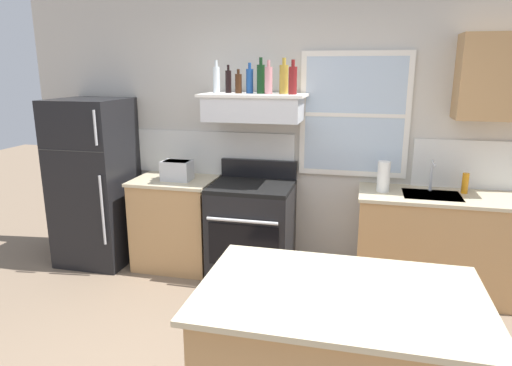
% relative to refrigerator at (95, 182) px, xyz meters
% --- Properties ---
extents(back_wall, '(5.40, 0.11, 2.70)m').
position_rel_refrigerator_xyz_m(back_wall, '(1.93, 0.39, 0.51)').
color(back_wall, beige).
rests_on(back_wall, ground_plane).
extents(refrigerator, '(0.70, 0.72, 1.68)m').
position_rel_refrigerator_xyz_m(refrigerator, '(0.00, 0.00, 0.00)').
color(refrigerator, black).
rests_on(refrigerator, ground_plane).
extents(counter_left_of_stove, '(0.79, 0.63, 0.91)m').
position_rel_refrigerator_xyz_m(counter_left_of_stove, '(0.85, 0.06, -0.38)').
color(counter_left_of_stove, tan).
rests_on(counter_left_of_stove, ground_plane).
extents(toaster, '(0.30, 0.20, 0.19)m').
position_rel_refrigerator_xyz_m(toaster, '(0.90, 0.02, 0.17)').
color(toaster, silver).
rests_on(toaster, counter_left_of_stove).
extents(stove_range, '(0.76, 0.69, 1.09)m').
position_rel_refrigerator_xyz_m(stove_range, '(1.65, 0.02, -0.37)').
color(stove_range, black).
rests_on(stove_range, ground_plane).
extents(range_hood_shelf, '(0.96, 0.52, 0.24)m').
position_rel_refrigerator_xyz_m(range_hood_shelf, '(1.65, 0.12, 0.78)').
color(range_hood_shelf, silver).
extents(bottle_clear_tall, '(0.06, 0.06, 0.30)m').
position_rel_refrigerator_xyz_m(bottle_clear_tall, '(1.29, 0.11, 1.03)').
color(bottle_clear_tall, silver).
rests_on(bottle_clear_tall, range_hood_shelf).
extents(bottle_balsamic_dark, '(0.06, 0.06, 0.26)m').
position_rel_refrigerator_xyz_m(bottle_balsamic_dark, '(1.39, 0.18, 1.01)').
color(bottle_balsamic_dark, black).
rests_on(bottle_balsamic_dark, range_hood_shelf).
extents(bottle_brown_stout, '(0.06, 0.06, 0.22)m').
position_rel_refrigerator_xyz_m(bottle_brown_stout, '(1.50, 0.12, 1.00)').
color(bottle_brown_stout, '#381E0F').
rests_on(bottle_brown_stout, range_hood_shelf).
extents(bottle_blue_liqueur, '(0.07, 0.07, 0.27)m').
position_rel_refrigerator_xyz_m(bottle_blue_liqueur, '(1.60, 0.15, 1.02)').
color(bottle_blue_liqueur, '#1E478C').
rests_on(bottle_blue_liqueur, range_hood_shelf).
extents(bottle_dark_green_wine, '(0.07, 0.07, 0.32)m').
position_rel_refrigerator_xyz_m(bottle_dark_green_wine, '(1.71, 0.14, 1.04)').
color(bottle_dark_green_wine, '#143819').
rests_on(bottle_dark_green_wine, range_hood_shelf).
extents(bottle_rose_pink, '(0.07, 0.07, 0.29)m').
position_rel_refrigerator_xyz_m(bottle_rose_pink, '(1.79, 0.07, 1.03)').
color(bottle_rose_pink, '#C67F84').
rests_on(bottle_rose_pink, range_hood_shelf).
extents(bottle_champagne_gold_foil, '(0.08, 0.08, 0.32)m').
position_rel_refrigerator_xyz_m(bottle_champagne_gold_foil, '(1.92, 0.16, 1.04)').
color(bottle_champagne_gold_foil, '#B29333').
rests_on(bottle_champagne_gold_foil, range_hood_shelf).
extents(bottle_red_label_wine, '(0.07, 0.07, 0.30)m').
position_rel_refrigerator_xyz_m(bottle_red_label_wine, '(2.01, 0.07, 1.03)').
color(bottle_red_label_wine, maroon).
rests_on(bottle_red_label_wine, range_hood_shelf).
extents(counter_right_with_sink, '(1.43, 0.63, 0.91)m').
position_rel_refrigerator_xyz_m(counter_right_with_sink, '(3.35, 0.06, -0.38)').
color(counter_right_with_sink, tan).
rests_on(counter_right_with_sink, ground_plane).
extents(sink_faucet, '(0.03, 0.17, 0.28)m').
position_rel_refrigerator_xyz_m(sink_faucet, '(3.25, 0.16, 0.25)').
color(sink_faucet, silver).
rests_on(sink_faucet, counter_right_with_sink).
extents(paper_towel_roll, '(0.11, 0.11, 0.27)m').
position_rel_refrigerator_xyz_m(paper_towel_roll, '(2.84, 0.06, 0.21)').
color(paper_towel_roll, white).
rests_on(paper_towel_roll, counter_right_with_sink).
extents(dish_soap_bottle, '(0.06, 0.06, 0.18)m').
position_rel_refrigerator_xyz_m(dish_soap_bottle, '(3.53, 0.16, 0.16)').
color(dish_soap_bottle, orange).
rests_on(dish_soap_bottle, counter_right_with_sink).
extents(upper_cabinet_right, '(0.64, 0.32, 0.70)m').
position_rel_refrigerator_xyz_m(upper_cabinet_right, '(3.70, 0.20, 1.06)').
color(upper_cabinet_right, tan).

